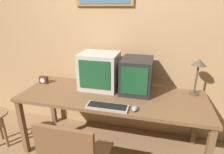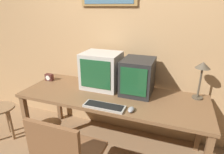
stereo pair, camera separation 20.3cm
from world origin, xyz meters
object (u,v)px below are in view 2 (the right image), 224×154
at_px(monitor_left, 102,70).
at_px(side_stool, 2,115).
at_px(keyboard_main, 104,106).
at_px(desk_clock, 49,77).
at_px(monitor_right, 138,76).
at_px(mouse_near_keyboard, 131,110).
at_px(desk_lamp, 202,70).

xyz_separation_m(monitor_left, side_stool, (-1.20, -0.48, -0.60)).
bearing_deg(monitor_left, keyboard_main, -64.26).
relative_size(monitor_left, desk_clock, 4.31).
distance_m(monitor_left, desk_clock, 0.77).
bearing_deg(monitor_right, mouse_near_keyboard, -84.06).
bearing_deg(keyboard_main, monitor_right, 63.91).
height_order(keyboard_main, side_stool, keyboard_main).
xyz_separation_m(desk_clock, side_stool, (-0.46, -0.43, -0.43)).
bearing_deg(monitor_left, desk_clock, -176.29).
xyz_separation_m(monitor_left, keyboard_main, (0.22, -0.46, -0.20)).
bearing_deg(monitor_left, side_stool, -158.17).
relative_size(monitor_left, side_stool, 0.96).
xyz_separation_m(monitor_left, mouse_near_keyboard, (0.49, -0.44, -0.20)).
bearing_deg(keyboard_main, desk_lamp, 31.64).
bearing_deg(side_stool, desk_lamp, 13.65).
height_order(monitor_left, keyboard_main, monitor_left).
relative_size(monitor_right, side_stool, 0.88).
xyz_separation_m(monitor_right, side_stool, (-1.65, -0.47, -0.58)).
relative_size(mouse_near_keyboard, side_stool, 0.22).
height_order(monitor_right, desk_clock, monitor_right).
xyz_separation_m(keyboard_main, desk_clock, (-0.97, 0.41, 0.03)).
xyz_separation_m(keyboard_main, mouse_near_keyboard, (0.27, 0.02, 0.01)).
height_order(desk_clock, desk_lamp, desk_lamp).
bearing_deg(desk_lamp, desk_clock, -176.14).
bearing_deg(mouse_near_keyboard, keyboard_main, -175.82).
height_order(monitor_right, side_stool, monitor_right).
xyz_separation_m(monitor_right, mouse_near_keyboard, (0.05, -0.43, -0.18)).
distance_m(monitor_left, monitor_right, 0.45).
bearing_deg(desk_clock, monitor_left, 3.71).
relative_size(monitor_right, keyboard_main, 0.98).
relative_size(keyboard_main, desk_lamp, 1.01).
bearing_deg(keyboard_main, monitor_left, 115.74).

